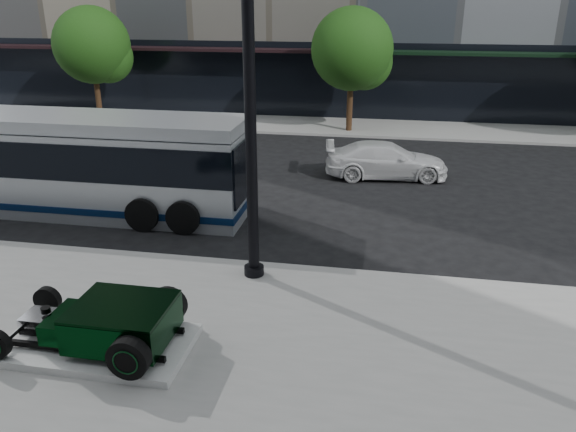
% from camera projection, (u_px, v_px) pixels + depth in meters
% --- Properties ---
extents(ground, '(120.00, 120.00, 0.00)m').
position_uv_depth(ground, '(275.00, 234.00, 15.56)').
color(ground, black).
rests_on(ground, ground).
extents(sidewalk_far, '(70.00, 4.00, 0.12)m').
position_uv_depth(sidewalk_far, '(330.00, 126.00, 28.37)').
color(sidewalk_far, gray).
rests_on(sidewalk_far, ground).
extents(street_trees, '(29.80, 3.80, 5.70)m').
position_uv_depth(street_trees, '(355.00, 52.00, 25.99)').
color(street_trees, black).
rests_on(street_trees, sidewalk_far).
extents(display_plinth, '(3.40, 1.80, 0.15)m').
position_uv_depth(display_plinth, '(98.00, 344.00, 10.27)').
color(display_plinth, silver).
rests_on(display_plinth, sidewalk_near).
extents(hot_rod, '(3.22, 2.00, 0.81)m').
position_uv_depth(hot_rod, '(112.00, 323.00, 10.03)').
color(hot_rod, black).
rests_on(hot_rod, display_plinth).
extents(lamppost, '(0.46, 0.46, 8.33)m').
position_uv_depth(lamppost, '(250.00, 109.00, 11.65)').
color(lamppost, black).
rests_on(lamppost, sidewalk_near).
extents(transit_bus, '(12.12, 2.88, 2.92)m').
position_uv_depth(transit_bus, '(53.00, 161.00, 17.03)').
color(transit_bus, '#B9BEC4').
rests_on(transit_bus, ground).
extents(white_sedan, '(4.57, 2.30, 1.27)m').
position_uv_depth(white_sedan, '(386.00, 160.00, 20.30)').
color(white_sedan, white).
rests_on(white_sedan, ground).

